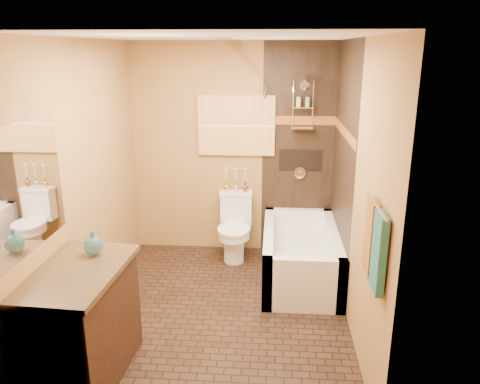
# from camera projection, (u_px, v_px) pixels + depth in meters

# --- Properties ---
(floor) EXTENTS (3.00, 3.00, 0.00)m
(floor) POSITION_uv_depth(u_px,v_px,m) (220.00, 310.00, 4.49)
(floor) COLOR black
(floor) RESTS_ON ground
(wall_left) EXTENTS (0.02, 3.00, 2.50)m
(wall_left) POSITION_uv_depth(u_px,v_px,m) (86.00, 183.00, 4.21)
(wall_left) COLOR #AA7B41
(wall_left) RESTS_ON floor
(wall_right) EXTENTS (0.02, 3.00, 2.50)m
(wall_right) POSITION_uv_depth(u_px,v_px,m) (356.00, 189.00, 4.04)
(wall_right) COLOR #AA7B41
(wall_right) RESTS_ON floor
(wall_back) EXTENTS (2.40, 0.02, 2.50)m
(wall_back) POSITION_uv_depth(u_px,v_px,m) (233.00, 150.00, 5.55)
(wall_back) COLOR #AA7B41
(wall_back) RESTS_ON floor
(wall_front) EXTENTS (2.40, 0.02, 2.50)m
(wall_front) POSITION_uv_depth(u_px,v_px,m) (187.00, 259.00, 2.69)
(wall_front) COLOR #AA7B41
(wall_front) RESTS_ON floor
(ceiling) EXTENTS (3.00, 3.00, 0.00)m
(ceiling) POSITION_uv_depth(u_px,v_px,m) (216.00, 37.00, 3.76)
(ceiling) COLOR silver
(ceiling) RESTS_ON wall_back
(alcove_tile_back) EXTENTS (0.85, 0.01, 2.50)m
(alcove_tile_back) POSITION_uv_depth(u_px,v_px,m) (298.00, 152.00, 5.49)
(alcove_tile_back) COLOR black
(alcove_tile_back) RESTS_ON wall_back
(alcove_tile_right) EXTENTS (0.01, 1.50, 2.50)m
(alcove_tile_right) POSITION_uv_depth(u_px,v_px,m) (343.00, 168.00, 4.76)
(alcove_tile_right) COLOR black
(alcove_tile_right) RESTS_ON wall_right
(mosaic_band_back) EXTENTS (0.85, 0.01, 0.10)m
(mosaic_band_back) POSITION_uv_depth(u_px,v_px,m) (300.00, 120.00, 5.37)
(mosaic_band_back) COLOR maroon
(mosaic_band_back) RESTS_ON alcove_tile_back
(mosaic_band_right) EXTENTS (0.01, 1.50, 0.10)m
(mosaic_band_right) POSITION_uv_depth(u_px,v_px,m) (344.00, 131.00, 4.65)
(mosaic_band_right) COLOR maroon
(mosaic_band_right) RESTS_ON alcove_tile_right
(alcove_niche) EXTENTS (0.50, 0.01, 0.25)m
(alcove_niche) POSITION_uv_depth(u_px,v_px,m) (300.00, 160.00, 5.51)
(alcove_niche) COLOR black
(alcove_niche) RESTS_ON alcove_tile_back
(shower_fixtures) EXTENTS (0.24, 0.33, 1.16)m
(shower_fixtures) POSITION_uv_depth(u_px,v_px,m) (302.00, 118.00, 5.26)
(shower_fixtures) COLOR silver
(shower_fixtures) RESTS_ON floor
(curtain_rod) EXTENTS (0.03, 1.55, 0.03)m
(curtain_rod) POSITION_uv_depth(u_px,v_px,m) (266.00, 90.00, 4.59)
(curtain_rod) COLOR silver
(curtain_rod) RESTS_ON wall_back
(towel_bar) EXTENTS (0.02, 0.55, 0.02)m
(towel_bar) POSITION_uv_depth(u_px,v_px,m) (377.00, 206.00, 2.98)
(towel_bar) COLOR silver
(towel_bar) RESTS_ON wall_right
(towel_teal) EXTENTS (0.05, 0.22, 0.52)m
(towel_teal) POSITION_uv_depth(u_px,v_px,m) (379.00, 253.00, 2.94)
(towel_teal) COLOR #1D5B61
(towel_teal) RESTS_ON towel_bar
(towel_rust) EXTENTS (0.05, 0.22, 0.52)m
(towel_rust) POSITION_uv_depth(u_px,v_px,m) (371.00, 237.00, 3.19)
(towel_rust) COLOR #8C5719
(towel_rust) RESTS_ON towel_bar
(sunset_painting) EXTENTS (0.90, 0.04, 0.70)m
(sunset_painting) POSITION_uv_depth(u_px,v_px,m) (236.00, 126.00, 5.44)
(sunset_painting) COLOR orange
(sunset_painting) RESTS_ON wall_back
(vanity_mirror) EXTENTS (0.01, 1.00, 0.90)m
(vanity_mirror) POSITION_uv_depth(u_px,v_px,m) (27.00, 188.00, 3.18)
(vanity_mirror) COLOR white
(vanity_mirror) RESTS_ON wall_left
(bathtub) EXTENTS (0.80, 1.50, 0.55)m
(bathtub) POSITION_uv_depth(u_px,v_px,m) (300.00, 259.00, 5.09)
(bathtub) COLOR white
(bathtub) RESTS_ON floor
(toilet) EXTENTS (0.40, 0.59, 0.77)m
(toilet) POSITION_uv_depth(u_px,v_px,m) (235.00, 227.00, 5.53)
(toilet) COLOR white
(toilet) RESTS_ON floor
(vanity) EXTENTS (0.68, 1.05, 0.89)m
(vanity) POSITION_uv_depth(u_px,v_px,m) (80.00, 324.00, 3.47)
(vanity) COLOR black
(vanity) RESTS_ON floor
(teal_bottle) EXTENTS (0.19, 0.19, 0.23)m
(teal_bottle) POSITION_uv_depth(u_px,v_px,m) (93.00, 243.00, 3.56)
(teal_bottle) COLOR #256871
(teal_bottle) RESTS_ON vanity
(bud_vases) EXTENTS (0.29, 0.06, 0.28)m
(bud_vases) POSITION_uv_depth(u_px,v_px,m) (236.00, 179.00, 5.54)
(bud_vases) COLOR gold
(bud_vases) RESTS_ON toilet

